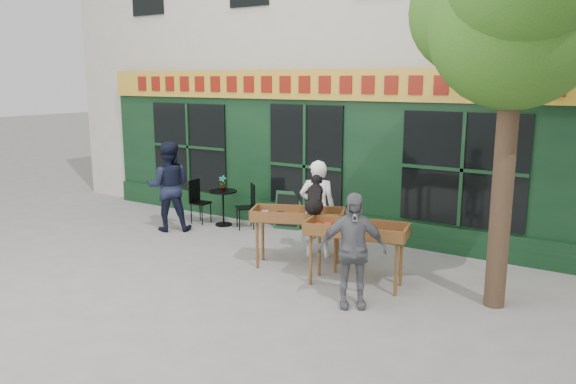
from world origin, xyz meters
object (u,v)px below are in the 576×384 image
(woman, at_px, (317,209))
(book_cart_right, at_px, (356,233))
(man_left, at_px, (169,186))
(book_cart_center, at_px, (298,219))
(dog, at_px, (315,194))
(bistro_table, at_px, (223,201))
(man_right, at_px, (352,250))

(woman, bearing_deg, book_cart_right, 119.22)
(man_left, bearing_deg, book_cart_right, 132.57)
(book_cart_center, bearing_deg, woman, 66.94)
(woman, bearing_deg, dog, 93.50)
(woman, xyz_separation_m, man_left, (-3.47, -0.13, 0.07))
(book_cart_center, relative_size, book_cart_right, 1.02)
(book_cart_center, distance_m, woman, 0.65)
(bistro_table, distance_m, man_left, 1.20)
(bistro_table, height_order, man_left, man_left)
(dog, height_order, man_right, man_right)
(woman, relative_size, man_left, 0.93)
(man_right, xyz_separation_m, man_left, (-4.99, 1.56, 0.12))
(woman, height_order, man_left, man_left)
(dog, xyz_separation_m, woman, (-0.35, 0.70, -0.42))
(bistro_table, bearing_deg, man_left, -127.87)
(book_cart_right, bearing_deg, book_cart_center, 154.39)
(book_cart_right, bearing_deg, dog, 152.30)
(dog, distance_m, man_left, 3.88)
(book_cart_center, xyz_separation_m, bistro_table, (-2.77, 1.42, -0.28))
(bistro_table, bearing_deg, woman, -15.55)
(woman, distance_m, bistro_table, 2.89)
(woman, height_order, man_right, woman)
(book_cart_right, xyz_separation_m, man_left, (-4.69, 0.81, 0.11))
(woman, height_order, bistro_table, woman)
(book_cart_center, bearing_deg, man_left, 148.40)
(book_cart_center, distance_m, bistro_table, 3.13)
(book_cart_right, height_order, man_left, man_left)
(dog, height_order, woman, woman)
(book_cart_center, relative_size, dog, 2.70)
(bistro_table, bearing_deg, man_right, -29.87)
(book_cart_center, distance_m, man_left, 3.51)
(dog, xyz_separation_m, man_right, (1.17, -0.99, -0.48))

